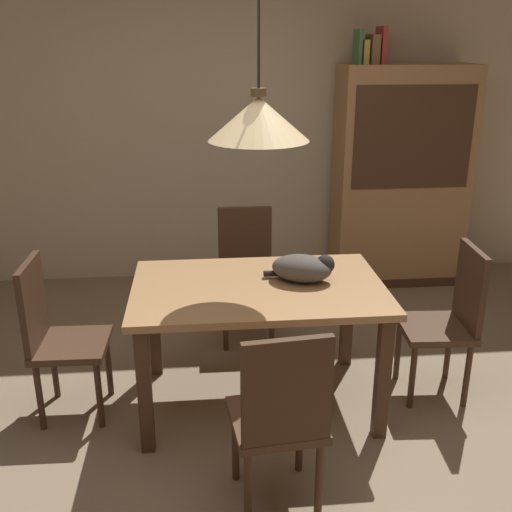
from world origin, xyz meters
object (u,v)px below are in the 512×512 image
Objects in this scene: book_brown_thick at (372,49)px; pendant_lamp at (259,118)px; book_yellow_short at (364,52)px; dining_table at (258,302)px; hutch_bookcase at (400,182)px; chair_left_side at (56,332)px; cat_sleeping at (304,268)px; book_green_slim at (358,46)px; chair_right_side at (450,316)px; book_red_tall at (381,45)px; chair_far_back at (246,268)px; chair_near_front at (280,415)px.

pendant_lamp is at bearing -120.87° from book_brown_thick.
pendant_lamp is at bearing -119.23° from book_yellow_short.
dining_table is 0.76× the size of hutch_bookcase.
chair_left_side is 2.28× the size of cat_sleeping.
book_brown_thick is (1.08, 1.81, 1.31)m from dining_table.
book_brown_thick is (0.12, 0.00, -0.02)m from book_green_slim.
pendant_lamp reaches higher than book_yellow_short.
chair_right_side is at bearing -0.17° from chair_left_side.
hutch_bookcase reaches higher than chair_left_side.
book_red_tall is at bearing 0.00° from book_brown_thick.
book_red_tall is (1.15, 0.93, 1.48)m from chair_far_back.
cat_sleeping is (-0.87, 0.05, 0.32)m from chair_right_side.
pendant_lamp is 0.70× the size of hutch_bookcase.
hutch_bookcase is at bearing 33.69° from chair_far_back.
book_red_tall is at bearing 38.47° from chair_left_side.
chair_right_side is 1.00× the size of chair_left_side.
book_brown_thick is (1.07, 2.69, 1.45)m from chair_near_front.
hutch_bookcase is 1.13m from book_red_tall.
book_brown_thick reaches higher than dining_table.
chair_right_side is 1.43m from chair_far_back.
chair_right_side is 3.58× the size of book_green_slim.
cat_sleeping is at bearing -113.06° from book_yellow_short.
chair_left_side is (-1.13, -0.88, 0.00)m from chair_far_back.
pendant_lamp reaches higher than book_brown_thick.
dining_table is 1.08× the size of pendant_lamp.
book_brown_thick is (1.08, 0.93, 1.45)m from chair_far_back.
chair_near_front is (-1.12, -0.87, 0.00)m from chair_right_side.
chair_left_side is at bearing 179.90° from dining_table.
book_yellow_short is 0.07m from book_brown_thick.
book_yellow_short is (1.01, 0.93, 1.43)m from chair_far_back.
book_yellow_short is (1.01, 1.81, 0.28)m from pendant_lamp.
book_green_slim is (0.96, 1.81, 0.32)m from pendant_lamp.
book_brown_thick is (-0.32, 0.00, 1.07)m from hutch_bookcase.
book_red_tall reaches higher than chair_near_front.
chair_left_side is 3.20m from book_brown_thick.
dining_table is at bearing -94.47° from pendant_lamp.
pendant_lamp is (-0.26, -0.04, 0.84)m from cat_sleeping.
chair_near_front is 0.50× the size of hutch_bookcase.
pendant_lamp is (-0.01, 0.88, 1.15)m from chair_near_front.
book_green_slim reaches higher than book_yellow_short.
chair_far_back is at bearing -135.87° from book_green_slim.
chair_far_back is at bearing 90.25° from chair_near_front.
chair_right_side is at bearing -84.81° from book_green_slim.
cat_sleeping is (0.25, 0.92, 0.32)m from chair_near_front.
chair_near_front is 1.01m from cat_sleeping.
chair_right_side is at bearing -0.24° from dining_table.
chair_far_back is at bearing -137.35° from book_yellow_short.
dining_table is at bearing -0.10° from chair_left_side.
chair_right_side is 4.65× the size of book_yellow_short.
dining_table is 1.51× the size of chair_near_front.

